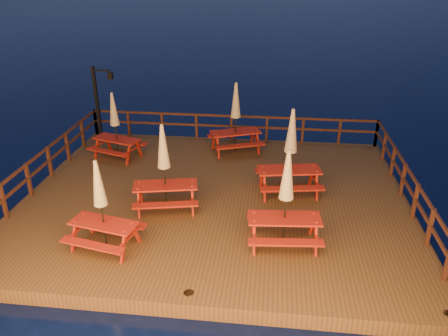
{
  "coord_description": "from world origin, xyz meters",
  "views": [
    {
      "loc": [
        1.68,
        -12.14,
        7.11
      ],
      "look_at": [
        0.19,
        0.6,
        1.09
      ],
      "focal_mm": 35.0,
      "sensor_mm": 36.0,
      "label": 1
    }
  ],
  "objects_px": {
    "picnic_table_2": "(291,151)",
    "picnic_table_1": "(101,204)",
    "lamp_post": "(100,96)",
    "picnic_table_0": "(286,197)"
  },
  "relations": [
    {
      "from": "lamp_post",
      "to": "picnic_table_2",
      "type": "xyz_separation_m",
      "value": [
        7.67,
        -4.13,
        -0.33
      ]
    },
    {
      "from": "picnic_table_2",
      "to": "picnic_table_1",
      "type": "bearing_deg",
      "value": -153.07
    },
    {
      "from": "picnic_table_1",
      "to": "picnic_table_2",
      "type": "relative_size",
      "value": 0.88
    },
    {
      "from": "lamp_post",
      "to": "picnic_table_0",
      "type": "xyz_separation_m",
      "value": [
        7.5,
        -6.99,
        -0.4
      ]
    },
    {
      "from": "lamp_post",
      "to": "picnic_table_1",
      "type": "bearing_deg",
      "value": -69.11
    },
    {
      "from": "picnic_table_0",
      "to": "picnic_table_1",
      "type": "bearing_deg",
      "value": -176.5
    },
    {
      "from": "picnic_table_0",
      "to": "picnic_table_1",
      "type": "distance_m",
      "value": 4.63
    },
    {
      "from": "picnic_table_0",
      "to": "picnic_table_2",
      "type": "bearing_deg",
      "value": 81.73
    },
    {
      "from": "lamp_post",
      "to": "picnic_table_1",
      "type": "xyz_separation_m",
      "value": [
        2.93,
        -7.66,
        -0.51
      ]
    },
    {
      "from": "lamp_post",
      "to": "picnic_table_0",
      "type": "bearing_deg",
      "value": -42.98
    }
  ]
}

